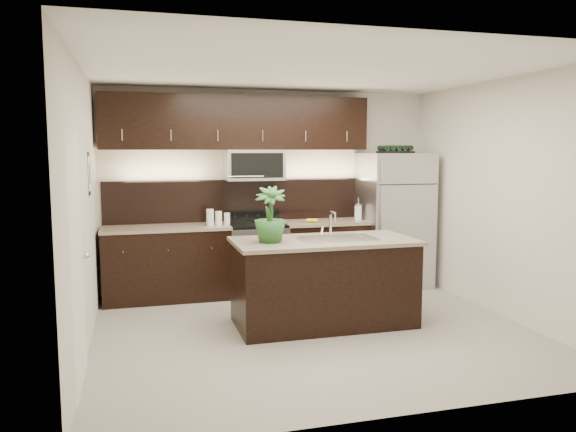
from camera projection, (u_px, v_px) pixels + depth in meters
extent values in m
plane|color=gray|center=(313.00, 330.00, 5.94)|extent=(4.50, 4.50, 0.00)
cube|color=beige|center=(269.00, 190.00, 7.70)|extent=(4.50, 0.02, 2.70)
cube|color=beige|center=(403.00, 230.00, 3.87)|extent=(4.50, 0.02, 2.70)
cube|color=beige|center=(83.00, 210.00, 5.19)|extent=(0.02, 4.00, 2.70)
cube|color=beige|center=(502.00, 199.00, 6.37)|extent=(0.02, 4.00, 2.70)
cube|color=white|center=(315.00, 70.00, 5.62)|extent=(4.50, 4.00, 0.02)
cube|color=silver|center=(79.00, 262.00, 4.47)|extent=(0.04, 0.80, 2.02)
sphere|color=silver|center=(86.00, 256.00, 4.79)|extent=(0.06, 0.06, 0.06)
cube|color=black|center=(89.00, 174.00, 5.88)|extent=(0.01, 0.32, 0.46)
cube|color=white|center=(90.00, 174.00, 5.88)|extent=(0.00, 0.24, 0.36)
cube|color=black|center=(167.00, 264.00, 7.14)|extent=(1.57, 0.62, 0.90)
cube|color=black|center=(325.00, 256.00, 7.69)|extent=(1.16, 0.62, 0.90)
cube|color=#B2B2B7|center=(257.00, 260.00, 7.44)|extent=(0.76, 0.62, 0.90)
cube|color=black|center=(256.00, 225.00, 7.39)|extent=(0.76, 0.60, 0.03)
cube|color=#B9A88B|center=(166.00, 228.00, 7.08)|extent=(1.59, 0.65, 0.04)
cube|color=#B9A88B|center=(325.00, 222.00, 7.64)|extent=(1.18, 0.65, 0.04)
cube|color=black|center=(237.00, 200.00, 7.58)|extent=(3.49, 0.02, 0.56)
cube|color=#B2B2B7|center=(254.00, 165.00, 7.40)|extent=(0.76, 0.40, 0.40)
cube|color=black|center=(238.00, 123.00, 7.31)|extent=(3.49, 0.33, 0.70)
cube|color=black|center=(324.00, 284.00, 6.11)|extent=(1.90, 0.90, 0.90)
cube|color=#B9A88B|center=(324.00, 241.00, 6.05)|extent=(1.96, 0.96, 0.04)
cube|color=silver|center=(337.00, 238.00, 6.09)|extent=(0.84, 0.50, 0.01)
cylinder|color=silver|center=(331.00, 225.00, 6.28)|extent=(0.03, 0.03, 0.24)
cylinder|color=silver|center=(333.00, 213.00, 6.19)|extent=(0.02, 0.14, 0.02)
cylinder|color=silver|center=(335.00, 218.00, 6.13)|extent=(0.02, 0.02, 0.10)
cube|color=#B2B2B7|center=(394.00, 220.00, 7.84)|extent=(0.89, 0.81, 1.85)
cube|color=black|center=(395.00, 152.00, 7.73)|extent=(0.46, 0.28, 0.03)
cylinder|color=black|center=(384.00, 148.00, 7.67)|extent=(0.08, 0.26, 0.08)
cylinder|color=black|center=(389.00, 148.00, 7.70)|extent=(0.08, 0.26, 0.08)
cylinder|color=black|center=(395.00, 148.00, 7.72)|extent=(0.08, 0.26, 0.08)
cylinder|color=black|center=(401.00, 148.00, 7.74)|extent=(0.08, 0.26, 0.08)
cylinder|color=black|center=(407.00, 148.00, 7.77)|extent=(0.08, 0.26, 0.08)
imported|color=#245321|center=(270.00, 215.00, 5.83)|extent=(0.39, 0.39, 0.58)
cylinder|color=silver|center=(210.00, 217.00, 7.16)|extent=(0.10, 0.10, 0.21)
cylinder|color=silver|center=(219.00, 218.00, 7.21)|extent=(0.09, 0.09, 0.17)
cylinder|color=silver|center=(227.00, 219.00, 7.26)|extent=(0.08, 0.08, 0.15)
cylinder|color=silver|center=(358.00, 213.00, 7.70)|extent=(0.10, 0.10, 0.20)
cylinder|color=silver|center=(358.00, 205.00, 7.68)|extent=(0.10, 0.10, 0.02)
cylinder|color=silver|center=(358.00, 201.00, 7.68)|extent=(0.01, 0.01, 0.08)
ellipsoid|color=yellow|center=(308.00, 220.00, 7.48)|extent=(0.20, 0.17, 0.05)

